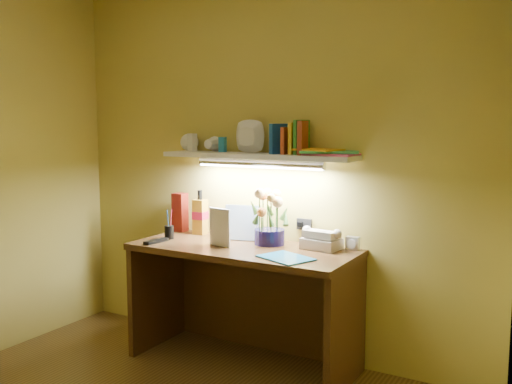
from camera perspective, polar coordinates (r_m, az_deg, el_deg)
desk at (r=3.62m, az=-1.30°, el=-11.29°), size 1.40×0.60×0.75m
flower_bouquet at (r=3.56m, az=1.37°, el=-2.61°), size 0.27×0.27×0.33m
telephone at (r=3.47m, az=6.58°, el=-4.62°), size 0.23×0.18×0.13m
desk_clock at (r=3.47m, az=9.65°, el=-5.08°), size 0.08×0.04×0.08m
whisky_bottle at (r=3.91m, az=-5.61°, el=-2.01°), size 0.09×0.09×0.30m
whisky_box at (r=4.03m, az=-7.60°, el=-2.01°), size 0.09×0.09×0.27m
pen_cup at (r=3.78m, az=-8.68°, el=-3.55°), size 0.08×0.08×0.15m
art_card at (r=3.70m, az=-1.36°, el=-3.07°), size 0.23×0.10×0.23m
tv_remote at (r=3.69m, az=-9.95°, el=-4.86°), size 0.07×0.18×0.02m
blue_folder at (r=3.22m, az=2.99°, el=-6.59°), size 0.35×0.30×0.01m
desk_book_a at (r=3.60m, az=-4.52°, el=-3.63°), size 0.14×0.06×0.19m
desk_book_b at (r=3.58m, az=-4.66°, el=-3.35°), size 0.17×0.06×0.24m
wall_shelf at (r=3.59m, az=0.46°, el=4.19°), size 1.32×0.36×0.24m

